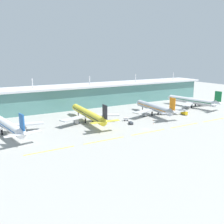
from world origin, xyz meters
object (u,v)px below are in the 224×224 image
airliner_far_middle (154,108)px  safety_cone_left_wingtip (154,124)px  pushback_tug (131,123)px  safety_cone_nose_front (153,120)px  airliner_near_middle (88,114)px  fuel_truck (184,112)px  airliner_farthest (193,101)px  airliner_nearest (6,124)px  baggage_cart (126,119)px

airliner_far_middle → safety_cone_left_wingtip: 31.54m
pushback_tug → safety_cone_nose_front: (22.07, 0.66, -0.75)m
pushback_tug → airliner_far_middle: bearing=23.5°
airliner_near_middle → fuel_truck: (84.01, -19.09, -4.19)m
airliner_near_middle → safety_cone_nose_front: (47.24, -21.10, -6.10)m
airliner_near_middle → airliner_farthest: size_ratio=1.13×
airliner_nearest → pushback_tug: (85.15, -22.26, -5.36)m
airliner_nearest → fuel_truck: 145.37m
airliner_near_middle → baggage_cart: (27.68, -11.11, -5.19)m
pushback_tug → baggage_cart: size_ratio=1.19×
airliner_far_middle → airliner_farthest: (55.59, 7.59, 0.00)m
airliner_near_middle → safety_cone_left_wingtip: (40.51, -30.09, -6.10)m
airliner_far_middle → airliner_farthest: 56.11m
airliner_nearest → fuel_truck: (143.98, -19.58, -4.19)m
airliner_farthest → pushback_tug: airliner_farthest is taller
airliner_near_middle → airliner_far_middle: same height
airliner_nearest → airliner_near_middle: (59.97, -0.49, -0.00)m
fuel_truck → pushback_tug: size_ratio=1.58×
pushback_tug → baggage_cart: 10.95m
pushback_tug → safety_cone_left_wingtip: pushback_tug is taller
airliner_farthest → baggage_cart: 89.37m
airliner_farthest → safety_cone_nose_front: size_ratio=87.53×
airliner_nearest → airliner_far_middle: same height
airliner_farthest → safety_cone_nose_front: bearing=-162.1°
pushback_tug → airliner_near_middle: bearing=139.2°
safety_cone_left_wingtip → airliner_nearest: bearing=163.1°
airliner_farthest → baggage_cart: airliner_farthest is taller
fuel_truck → baggage_cart: bearing=171.9°
airliner_farthest → pushback_tug: bearing=-165.8°
pushback_tug → baggage_cart: (2.51, 10.66, 0.16)m
pushback_tug → safety_cone_nose_front: pushback_tug is taller
baggage_cart → safety_cone_left_wingtip: (12.83, -18.98, -0.91)m
fuel_truck → safety_cone_left_wingtip: 44.91m
safety_cone_left_wingtip → safety_cone_nose_front: same height
baggage_cart → pushback_tug: bearing=-103.2°
airliner_farthest → baggage_cart: size_ratio=15.23×
airliner_near_middle → safety_cone_nose_front: 52.10m
safety_cone_left_wingtip → safety_cone_nose_front: bearing=53.2°
airliner_nearest → baggage_cart: 88.57m
baggage_cart → airliner_farthest: bearing=7.9°
airliner_far_middle → safety_cone_nose_front: 20.67m
fuel_truck → safety_cone_left_wingtip: fuel_truck is taller
airliner_near_middle → airliner_farthest: same height
safety_cone_nose_front → fuel_truck: bearing=3.1°
airliner_nearest → airliner_far_middle: bearing=-3.3°
safety_cone_nose_front → airliner_far_middle: bearing=48.0°
airliner_far_middle → safety_cone_left_wingtip: (-19.95, -23.66, -6.09)m
airliner_far_middle → baggage_cart: airliner_far_middle is taller
fuel_truck → airliner_nearest: bearing=172.3°
fuel_truck → safety_cone_left_wingtip: bearing=-165.8°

